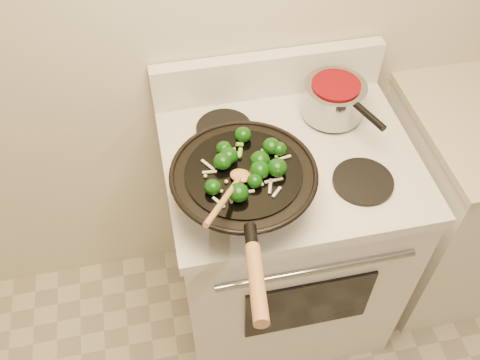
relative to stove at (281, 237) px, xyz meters
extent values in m
cube|color=white|center=(0.00, 0.00, -0.03)|extent=(0.76, 0.64, 0.88)
cube|color=white|center=(0.00, 0.00, 0.43)|extent=(0.78, 0.66, 0.04)
cube|color=white|center=(0.00, 0.30, 0.53)|extent=(0.78, 0.05, 0.16)
cylinder|color=#919599|center=(0.00, -0.33, 0.31)|extent=(0.60, 0.02, 0.02)
cube|color=black|center=(0.00, -0.33, 0.08)|extent=(0.42, 0.01, 0.28)
cylinder|color=black|center=(-0.18, -0.15, 0.46)|extent=(0.18, 0.18, 0.01)
cylinder|color=black|center=(0.18, -0.15, 0.46)|extent=(0.18, 0.18, 0.01)
cylinder|color=black|center=(-0.18, 0.15, 0.46)|extent=(0.18, 0.18, 0.01)
cylinder|color=black|center=(0.18, 0.15, 0.46)|extent=(0.18, 0.18, 0.01)
torus|color=black|center=(-0.18, -0.15, 0.58)|extent=(0.40, 0.40, 0.01)
cylinder|color=black|center=(-0.18, -0.15, 0.58)|extent=(0.32, 0.32, 0.01)
cylinder|color=black|center=(-0.21, -0.38, 0.61)|extent=(0.04, 0.07, 0.04)
cylinder|color=#A87642|center=(-0.23, -0.51, 0.63)|extent=(0.06, 0.21, 0.06)
ellipsoid|color=#0B3608|center=(-0.16, -0.20, 0.60)|extent=(0.04, 0.04, 0.04)
cylinder|color=#43772A|center=(-0.15, -0.20, 0.59)|extent=(0.02, 0.02, 0.02)
ellipsoid|color=#0B3608|center=(-0.09, -0.18, 0.61)|extent=(0.05, 0.05, 0.05)
ellipsoid|color=#0B3608|center=(-0.10, -0.18, 0.60)|extent=(0.04, 0.04, 0.03)
ellipsoid|color=#0B3608|center=(-0.13, -0.14, 0.61)|extent=(0.05, 0.05, 0.05)
cylinder|color=#43772A|center=(-0.12, -0.14, 0.59)|extent=(0.02, 0.01, 0.02)
ellipsoid|color=#0B3608|center=(-0.16, -0.03, 0.60)|extent=(0.05, 0.05, 0.04)
ellipsoid|color=#0B3608|center=(-0.09, -0.09, 0.60)|extent=(0.05, 0.05, 0.04)
ellipsoid|color=#0B3608|center=(-0.07, -0.11, 0.60)|extent=(0.04, 0.04, 0.04)
cylinder|color=#43772A|center=(-0.06, -0.11, 0.59)|extent=(0.01, 0.02, 0.01)
ellipsoid|color=#0B3608|center=(-0.21, -0.11, 0.60)|extent=(0.05, 0.05, 0.04)
ellipsoid|color=#0B3608|center=(-0.22, -0.07, 0.60)|extent=(0.04, 0.04, 0.04)
ellipsoid|color=#0B3608|center=(-0.21, -0.24, 0.61)|extent=(0.05, 0.05, 0.05)
cylinder|color=#43772A|center=(-0.20, -0.24, 0.59)|extent=(0.02, 0.02, 0.02)
ellipsoid|color=#0B3608|center=(-0.27, -0.20, 0.60)|extent=(0.04, 0.04, 0.04)
ellipsoid|color=#0B3608|center=(-0.14, -0.17, 0.61)|extent=(0.05, 0.05, 0.05)
ellipsoid|color=#0B3608|center=(-0.23, -0.12, 0.60)|extent=(0.05, 0.05, 0.04)
cylinder|color=#43772A|center=(-0.22, -0.12, 0.59)|extent=(0.02, 0.02, 0.01)
cube|color=beige|center=(-0.07, -0.13, 0.59)|extent=(0.06, 0.02, 0.00)
cube|color=beige|center=(-0.26, -0.20, 0.59)|extent=(0.04, 0.03, 0.00)
cube|color=beige|center=(-0.12, -0.11, 0.59)|extent=(0.02, 0.05, 0.00)
cube|color=beige|center=(-0.12, -0.22, 0.59)|extent=(0.02, 0.05, 0.00)
cube|color=beige|center=(-0.19, -0.23, 0.59)|extent=(0.04, 0.01, 0.00)
cube|color=beige|center=(-0.26, -0.24, 0.59)|extent=(0.03, 0.04, 0.00)
cube|color=beige|center=(-0.23, -0.23, 0.59)|extent=(0.01, 0.04, 0.00)
cube|color=beige|center=(-0.27, -0.11, 0.59)|extent=(0.03, 0.05, 0.00)
cube|color=beige|center=(-0.27, -0.14, 0.59)|extent=(0.04, 0.01, 0.00)
cube|color=beige|center=(-0.21, -0.08, 0.59)|extent=(0.05, 0.03, 0.00)
cube|color=beige|center=(-0.11, -0.24, 0.59)|extent=(0.03, 0.03, 0.00)
cube|color=beige|center=(-0.11, -0.20, 0.59)|extent=(0.05, 0.01, 0.00)
cylinder|color=#659E32|center=(-0.17, -0.06, 0.59)|extent=(0.01, 0.03, 0.02)
cylinder|color=#659E32|center=(-0.18, -0.10, 0.59)|extent=(0.03, 0.02, 0.02)
cylinder|color=#659E32|center=(-0.20, -0.10, 0.59)|extent=(0.03, 0.02, 0.02)
cylinder|color=#659E32|center=(-0.21, -0.23, 0.59)|extent=(0.02, 0.03, 0.02)
cylinder|color=#659E32|center=(-0.18, -0.09, 0.59)|extent=(0.02, 0.03, 0.01)
sphere|color=beige|center=(-0.23, -0.18, 0.59)|extent=(0.01, 0.01, 0.01)
sphere|color=beige|center=(-0.28, -0.15, 0.59)|extent=(0.01, 0.01, 0.01)
sphere|color=beige|center=(-0.08, -0.12, 0.59)|extent=(0.01, 0.01, 0.01)
sphere|color=beige|center=(-0.14, -0.21, 0.59)|extent=(0.01, 0.01, 0.01)
ellipsoid|color=#A87642|center=(-0.19, -0.17, 0.59)|extent=(0.07, 0.07, 0.02)
cylinder|color=#A87642|center=(-0.26, -0.28, 0.64)|extent=(0.13, 0.21, 0.11)
cylinder|color=#919599|center=(0.18, 0.15, 0.52)|extent=(0.20, 0.20, 0.11)
cylinder|color=#67040A|center=(0.18, 0.15, 0.58)|extent=(0.16, 0.16, 0.01)
cylinder|color=black|center=(0.24, 0.00, 0.57)|extent=(0.06, 0.12, 0.02)
camera|label=1|loc=(-0.38, -1.07, 1.66)|focal=40.00mm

